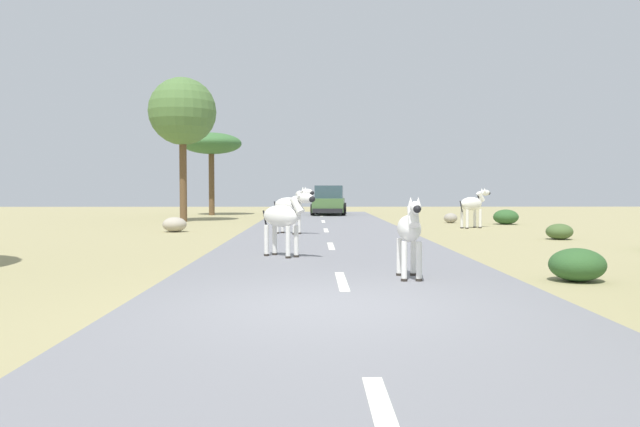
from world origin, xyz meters
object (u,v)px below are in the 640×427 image
at_px(zebra_3, 473,204).
at_px(tree_2, 211,144).
at_px(zebra_2, 284,217).
at_px(car_0, 329,201).
at_px(zebra_1, 290,206).
at_px(bush_1, 506,217).
at_px(bush_4, 559,232).
at_px(rock_3, 451,218).
at_px(zebra_0, 410,230).
at_px(rock_0, 175,225).
at_px(tree_0, 183,112).
at_px(bush_0, 577,265).

height_order(zebra_3, tree_2, tree_2).
height_order(zebra_2, car_0, car_0).
xyz_separation_m(zebra_1, bush_1, (9.40, 6.13, -0.68)).
distance_m(tree_2, bush_4, 22.60).
bearing_deg(bush_4, rock_3, 98.22).
bearing_deg(zebra_0, bush_4, -125.02).
bearing_deg(car_0, zebra_2, 89.77).
bearing_deg(rock_0, bush_4, -14.81).
distance_m(zebra_0, zebra_1, 10.38).
xyz_separation_m(zebra_3, tree_2, (-12.59, 12.03, 3.30)).
height_order(tree_0, bush_4, tree_0).
height_order(zebra_0, car_0, car_0).
relative_size(zebra_0, rock_0, 1.70).
height_order(zebra_3, rock_0, zebra_3).
distance_m(zebra_0, bush_0, 2.94).
bearing_deg(zebra_0, bush_1, -112.26).
xyz_separation_m(bush_1, rock_0, (-13.73, -4.49, -0.06)).
bearing_deg(tree_2, rock_0, -85.74).
xyz_separation_m(car_0, tree_2, (-7.11, 0.28, 3.43)).
bearing_deg(car_0, bush_4, 115.48).
height_order(zebra_1, tree_2, tree_2).
relative_size(zebra_2, tree_0, 0.22).
bearing_deg(rock_3, tree_0, 174.40).
xyz_separation_m(car_0, rock_0, (-6.06, -13.72, -0.57)).
relative_size(zebra_3, tree_2, 0.33).
bearing_deg(zebra_2, bush_4, 162.45).
bearing_deg(tree_2, bush_4, -51.44).
distance_m(bush_1, rock_3, 2.49).
distance_m(zebra_0, rock_0, 13.54).
bearing_deg(tree_2, rock_3, -33.69).
xyz_separation_m(zebra_3, bush_0, (-1.93, -13.66, -0.69)).
distance_m(car_0, tree_0, 10.91).
distance_m(car_0, rock_3, 9.77).
bearing_deg(zebra_3, bush_4, -18.23).
xyz_separation_m(zebra_1, bush_4, (8.49, -1.75, -0.76)).
xyz_separation_m(zebra_0, zebra_3, (4.81, 13.70, 0.09)).
xyz_separation_m(rock_0, rock_3, (11.51, 5.63, -0.04)).
bearing_deg(car_0, tree_0, 47.29).
distance_m(car_0, tree_2, 7.90).
bearing_deg(zebra_1, bush_4, 113.83).
xyz_separation_m(tree_0, rock_3, (12.70, -1.24, -5.04)).
xyz_separation_m(bush_1, bush_4, (-0.91, -7.88, -0.09)).
bearing_deg(bush_1, tree_2, 147.23).
height_order(bush_0, bush_4, bush_0).
bearing_deg(car_0, rock_3, 127.91).
height_order(tree_0, bush_0, tree_0).
relative_size(zebra_3, bush_1, 1.46).
bearing_deg(car_0, rock_0, 70.09).
bearing_deg(zebra_0, zebra_2, -54.13).
xyz_separation_m(zebra_2, car_0, (1.62, 22.15, -0.10)).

